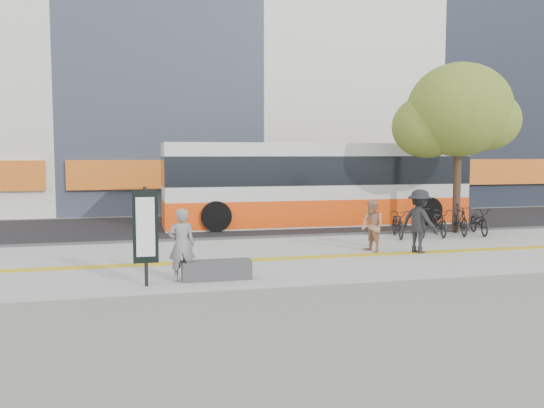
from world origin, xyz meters
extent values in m
plane|color=slate|center=(0.00, 0.00, 0.00)|extent=(120.00, 120.00, 0.00)
cube|color=gray|center=(0.00, 1.50, 0.04)|extent=(40.00, 7.00, 0.08)
cube|color=gold|center=(0.00, 1.00, 0.09)|extent=(40.00, 0.45, 0.01)
cube|color=black|center=(0.00, 9.00, 0.03)|extent=(40.00, 8.00, 0.06)
cube|color=#343436|center=(0.00, 5.00, 0.07)|extent=(40.00, 0.25, 0.14)
cube|color=orange|center=(2.00, 14.05, 2.00)|extent=(19.00, 0.50, 1.40)
cube|color=#A4A49F|center=(20.00, 20.00, 13.00)|extent=(16.00, 12.00, 26.00)
cube|color=#343436|center=(-2.60, -1.20, 0.30)|extent=(1.60, 0.45, 0.45)
cylinder|color=black|center=(-4.20, -1.50, 1.18)|extent=(0.08, 0.08, 2.20)
cube|color=black|center=(-4.20, -1.50, 1.40)|extent=(0.55, 0.08, 1.60)
cube|color=white|center=(-4.20, -1.55, 1.40)|extent=(0.40, 0.02, 1.30)
cylinder|color=#352218|center=(7.20, 4.70, 1.68)|extent=(0.28, 0.28, 3.20)
ellipsoid|color=#4A7025|center=(7.20, 4.70, 4.60)|extent=(3.80, 3.80, 3.42)
ellipsoid|color=#4A7025|center=(6.20, 5.20, 4.00)|extent=(2.60, 2.60, 2.34)
ellipsoid|color=#4A7025|center=(8.10, 4.30, 4.20)|extent=(2.40, 2.40, 2.16)
ellipsoid|color=#4A7025|center=(7.50, 5.50, 5.40)|extent=(2.20, 2.20, 1.98)
cube|color=silver|center=(2.99, 8.50, 1.74)|extent=(12.63, 2.63, 3.37)
cube|color=#F2470B|center=(2.99, 8.50, 0.64)|extent=(12.65, 2.65, 1.05)
cube|color=black|center=(2.99, 8.50, 2.32)|extent=(12.65, 2.65, 1.16)
cylinder|color=black|center=(-1.43, 7.18, 0.64)|extent=(1.16, 0.37, 1.16)
cylinder|color=black|center=(-1.43, 9.82, 0.64)|extent=(1.16, 0.37, 1.16)
cylinder|color=black|center=(7.41, 7.18, 0.64)|extent=(1.16, 0.37, 1.16)
cylinder|color=black|center=(7.41, 9.82, 0.64)|extent=(1.16, 0.37, 1.16)
imported|color=black|center=(4.52, 4.00, 0.58)|extent=(1.15, 2.00, 0.99)
imported|color=black|center=(5.32, 4.00, 0.63)|extent=(0.99, 1.90, 1.10)
imported|color=black|center=(6.12, 4.00, 0.58)|extent=(1.15, 2.00, 0.99)
imported|color=black|center=(6.92, 4.00, 0.63)|extent=(0.99, 1.90, 1.10)
imported|color=black|center=(7.72, 4.00, 0.58)|extent=(1.15, 2.00, 0.99)
imported|color=black|center=(-3.40, -1.19, 0.92)|extent=(0.62, 0.41, 1.68)
imported|color=#AE7859|center=(2.42, 1.43, 0.86)|extent=(0.76, 0.88, 1.56)
imported|color=black|center=(3.70, 0.97, 1.02)|extent=(1.15, 1.39, 1.88)
camera|label=1|loc=(-4.42, -14.17, 2.98)|focal=37.69mm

